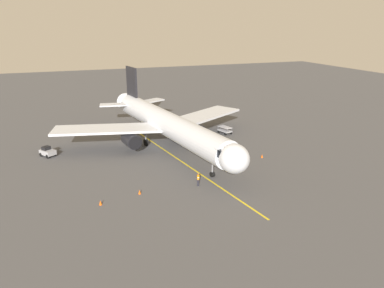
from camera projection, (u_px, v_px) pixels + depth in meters
name	position (u px, v px, depth m)	size (l,w,h in m)	color
ground_plane	(156.00, 146.00, 61.36)	(220.00, 220.00, 0.00)	#4C4C4F
apron_lead_in_line	(180.00, 160.00, 54.92)	(0.24, 40.00, 0.01)	yellow
airplane	(167.00, 124.00, 59.25)	(34.41, 40.27, 11.50)	silver
ground_crew_marshaller	(198.00, 179.00, 46.11)	(0.34, 0.45, 1.71)	#23232D
baggage_cart_near_nose	(225.00, 130.00, 68.00)	(2.12, 2.88, 1.27)	#9E9EA3
tug_portside	(48.00, 152.00, 56.47)	(2.55, 2.74, 1.50)	#9E9EA3
safety_cone_nose_left	(100.00, 203.00, 41.43)	(0.32, 0.32, 0.55)	#F2590F
safety_cone_nose_right	(226.00, 158.00, 55.24)	(0.32, 0.32, 0.55)	#F2590F
safety_cone_wing_port	(140.00, 192.00, 44.08)	(0.32, 0.32, 0.55)	#F2590F
safety_cone_wing_starboard	(262.00, 156.00, 55.94)	(0.32, 0.32, 0.55)	#F2590F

